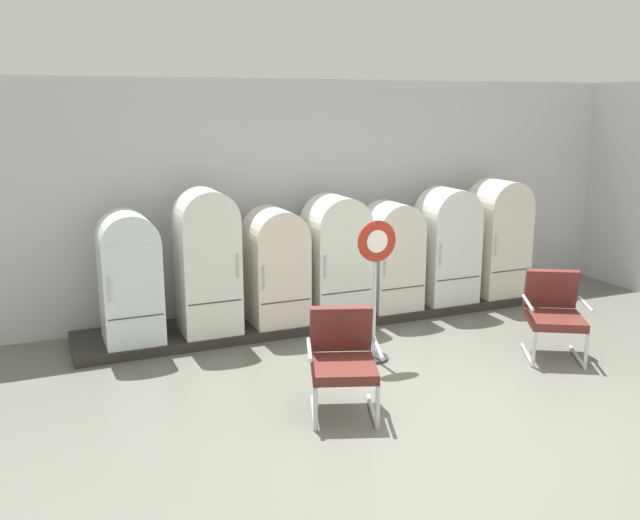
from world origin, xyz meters
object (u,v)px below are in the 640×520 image
(refrigerator_1, at_px, (207,257))
(refrigerator_2, at_px, (276,263))
(refrigerator_0, at_px, (129,273))
(armchair_left, at_px, (343,357))
(refrigerator_5, at_px, (447,242))
(armchair_right, at_px, (554,311))
(refrigerator_6, at_px, (498,234))
(sign_stand, at_px, (375,295))
(refrigerator_3, at_px, (336,252))
(refrigerator_4, at_px, (392,253))

(refrigerator_1, relative_size, refrigerator_2, 1.20)
(refrigerator_2, bearing_deg, refrigerator_0, -179.81)
(armchair_left, bearing_deg, refrigerator_5, 41.53)
(refrigerator_1, distance_m, armchair_right, 3.85)
(refrigerator_0, xyz_separation_m, refrigerator_6, (4.88, -0.02, 0.07))
(armchair_right, bearing_deg, refrigerator_2, 141.53)
(refrigerator_5, height_order, sign_stand, refrigerator_5)
(refrigerator_0, distance_m, armchair_right, 4.62)
(refrigerator_3, bearing_deg, refrigerator_6, -0.28)
(armchair_right, bearing_deg, refrigerator_0, 154.78)
(refrigerator_2, bearing_deg, refrigerator_5, -1.08)
(refrigerator_0, xyz_separation_m, refrigerator_5, (4.05, -0.04, 0.03))
(armchair_right, bearing_deg, refrigerator_4, 115.72)
(refrigerator_1, distance_m, refrigerator_5, 3.19)
(refrigerator_2, height_order, refrigerator_6, refrigerator_6)
(refrigerator_2, height_order, refrigerator_3, refrigerator_3)
(refrigerator_4, xyz_separation_m, sign_stand, (-0.91, -1.30, -0.10))
(refrigerator_1, xyz_separation_m, refrigerator_6, (4.03, 0.02, -0.05))
(refrigerator_6, relative_size, armchair_right, 1.71)
(armchair_left, xyz_separation_m, armchair_right, (2.66, 0.34, 0.00))
(refrigerator_4, height_order, sign_stand, sign_stand)
(armchair_right, distance_m, sign_stand, 1.96)
(refrigerator_5, bearing_deg, armchair_right, -86.70)
(refrigerator_0, relative_size, refrigerator_1, 0.87)
(refrigerator_4, relative_size, armchair_right, 1.49)
(refrigerator_5, xyz_separation_m, refrigerator_6, (0.83, 0.02, 0.04))
(armchair_left, bearing_deg, refrigerator_1, 105.92)
(refrigerator_4, xyz_separation_m, armchair_right, (0.93, -1.93, -0.32))
(refrigerator_1, bearing_deg, armchair_right, -30.16)
(refrigerator_4, height_order, refrigerator_5, refrigerator_5)
(refrigerator_0, height_order, refrigerator_6, refrigerator_6)
(armchair_left, distance_m, sign_stand, 1.28)
(armchair_left, relative_size, sign_stand, 0.60)
(refrigerator_4, relative_size, refrigerator_5, 0.91)
(refrigerator_0, distance_m, refrigerator_3, 2.47)
(refrigerator_5, relative_size, armchair_right, 1.64)
(refrigerator_1, height_order, sign_stand, refrigerator_1)
(refrigerator_1, relative_size, armchair_left, 1.80)
(refrigerator_1, xyz_separation_m, refrigerator_4, (2.38, 0.01, -0.16))
(refrigerator_6, bearing_deg, sign_stand, -152.80)
(refrigerator_0, bearing_deg, sign_stand, -29.94)
(refrigerator_5, height_order, armchair_right, refrigerator_5)
(refrigerator_2, bearing_deg, sign_stand, -64.78)
(armchair_right, bearing_deg, refrigerator_6, 69.63)
(refrigerator_2, relative_size, refrigerator_6, 0.88)
(refrigerator_2, xyz_separation_m, armchair_left, (-0.19, -2.30, -0.33))
(refrigerator_1, relative_size, sign_stand, 1.09)
(refrigerator_4, bearing_deg, refrigerator_0, 179.42)
(refrigerator_6, height_order, armchair_right, refrigerator_6)
(refrigerator_4, bearing_deg, refrigerator_1, -179.80)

